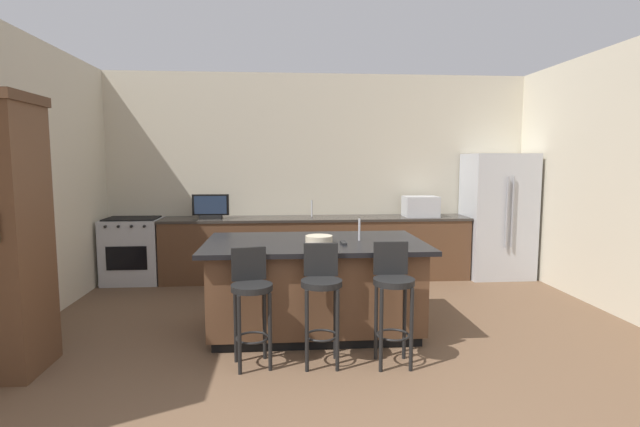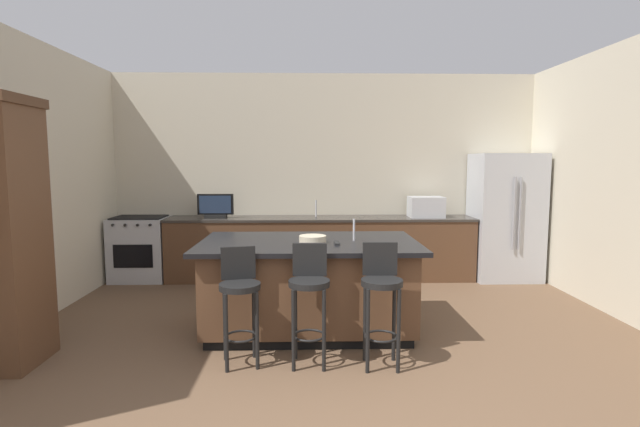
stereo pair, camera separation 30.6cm
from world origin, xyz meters
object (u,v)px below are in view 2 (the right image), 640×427
(kitchen_island, at_px, (309,285))
(range_oven, at_px, (141,248))
(fruit_bowl, at_px, (313,239))
(bar_stool_left, at_px, (240,295))
(refrigerator, at_px, (505,217))
(tv_monitor, at_px, (216,207))
(microwave, at_px, (426,207))
(bar_stool_right, at_px, (381,293))
(bar_stool_center, at_px, (309,293))
(cell_phone, at_px, (309,242))
(tv_remote, at_px, (337,243))

(kitchen_island, height_order, range_oven, range_oven)
(kitchen_island, distance_m, fruit_bowl, 0.49)
(bar_stool_left, bearing_deg, kitchen_island, 41.60)
(refrigerator, height_order, bar_stool_left, refrigerator)
(tv_monitor, height_order, fruit_bowl, tv_monitor)
(microwave, xyz_separation_m, bar_stool_right, (-1.09, -2.96, -0.42))
(bar_stool_center, height_order, cell_phone, bar_stool_center)
(tv_monitor, bearing_deg, range_oven, 177.33)
(refrigerator, xyz_separation_m, bar_stool_center, (-2.81, -2.86, -0.29))
(tv_monitor, relative_size, bar_stool_center, 0.50)
(bar_stool_center, height_order, tv_remote, bar_stool_center)
(kitchen_island, relative_size, microwave, 4.46)
(range_oven, height_order, fruit_bowl, fruit_bowl)
(range_oven, xyz_separation_m, tv_remote, (2.66, -2.28, 0.46))
(bar_stool_center, xyz_separation_m, cell_phone, (-0.00, 0.75, 0.30))
(kitchen_island, bearing_deg, refrigerator, 36.05)
(kitchen_island, relative_size, tv_monitor, 4.27)
(microwave, height_order, bar_stool_right, microwave)
(kitchen_island, distance_m, refrigerator, 3.50)
(kitchen_island, distance_m, bar_stool_center, 0.82)
(microwave, distance_m, cell_phone, 2.74)
(kitchen_island, bearing_deg, bar_stool_center, -89.91)
(microwave, xyz_separation_m, fruit_bowl, (-1.64, -2.20, -0.10))
(bar_stool_center, xyz_separation_m, tv_remote, (0.26, 0.63, 0.31))
(fruit_bowl, bearing_deg, microwave, 53.17)
(tv_monitor, relative_size, bar_stool_right, 0.49)
(bar_stool_center, bearing_deg, bar_stool_right, -2.34)
(microwave, bearing_deg, kitchen_island, -128.71)
(kitchen_island, distance_m, tv_monitor, 2.50)
(bar_stool_left, distance_m, tv_remote, 1.09)
(tv_monitor, distance_m, tv_remote, 2.73)
(kitchen_island, relative_size, bar_stool_left, 2.21)
(refrigerator, bearing_deg, kitchen_island, -143.95)
(microwave, bearing_deg, bar_stool_right, -110.23)
(tv_monitor, xyz_separation_m, cell_phone, (1.31, -2.11, -0.14))
(bar_stool_right, height_order, tv_remote, bar_stool_right)
(microwave, distance_m, tv_monitor, 2.99)
(bar_stool_right, bearing_deg, microwave, 71.34)
(bar_stool_right, height_order, fruit_bowl, bar_stool_right)
(microwave, bearing_deg, tv_monitor, -179.01)
(refrigerator, relative_size, tv_monitor, 3.58)
(kitchen_island, height_order, refrigerator, refrigerator)
(refrigerator, distance_m, range_oven, 5.22)
(refrigerator, distance_m, cell_phone, 3.51)
(refrigerator, xyz_separation_m, tv_monitor, (-4.12, -0.00, 0.15))
(refrigerator, distance_m, microwave, 1.14)
(microwave, xyz_separation_m, tv_monitor, (-2.99, -0.05, 0.01))
(kitchen_island, bearing_deg, range_oven, 138.80)
(bar_stool_left, bearing_deg, fruit_bowl, 36.19)
(bar_stool_right, height_order, cell_phone, bar_stool_right)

